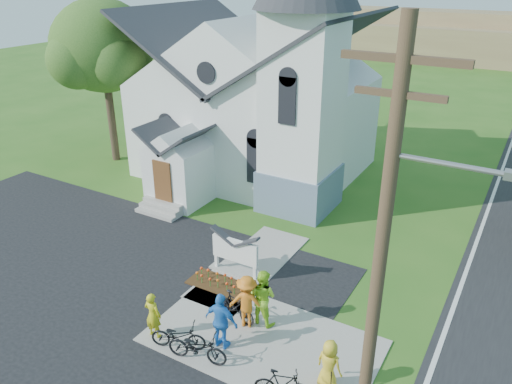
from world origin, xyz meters
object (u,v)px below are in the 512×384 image
Objects in this scene: bike_1 at (235,306)px; utility_pole at (384,255)px; cyclist_2 at (221,321)px; cyclist_3 at (247,301)px; cyclist_4 at (329,365)px; bike_2 at (197,347)px; church_sign at (235,251)px; cyclist_0 at (153,315)px; bike_0 at (178,336)px; cyclist_1 at (262,297)px.

utility_pole is at bearing -104.09° from bike_1.
utility_pole is 6.14× the size of bike_1.
cyclist_2 is 1.04× the size of cyclist_3.
cyclist_4 reaches higher than bike_1.
cyclist_2 reaches higher than bike_2.
bike_1 is at bearing -75.69° from cyclist_2.
cyclist_4 is at bearing -87.24° from bike_2.
church_sign is 1.22× the size of cyclist_3.
cyclist_4 is (3.68, 0.98, 0.29)m from bike_2.
cyclist_0 is at bearing 16.28° from cyclist_2.
bike_0 is at bearing 175.63° from utility_pole.
bike_0 is 0.94× the size of cyclist_3.
bike_0 is 0.90× the size of cyclist_2.
utility_pole is at bearing -35.60° from church_sign.
bike_0 is 1.40m from cyclist_2.
utility_pole is at bearing 172.81° from cyclist_0.
utility_pole reaches higher than cyclist_3.
utility_pole is (6.56, -4.70, 4.38)m from church_sign.
cyclist_0 is at bearing 149.85° from bike_1.
cyclist_2 is (1.77, -3.55, -0.04)m from church_sign.
cyclist_2 is at bearing 166.48° from utility_pole.
cyclist_2 is 1.02× the size of bike_2.
cyclist_2 is at bearing 65.73° from cyclist_3.
cyclist_3 is (0.49, -0.07, 0.41)m from bike_1.
bike_2 is at bearing 60.54° from cyclist_3.
cyclist_1 is at bearing -54.92° from bike_0.
church_sign reaches higher than bike_0.
cyclist_4 reaches higher than bike_2.
cyclist_1 reaches higher than cyclist_0.
church_sign is at bearing -11.96° from bike_0.
bike_2 is 2.18m from cyclist_3.
cyclist_1 is at bearing -149.98° from cyclist_3.
utility_pole is 6.39× the size of cyclist_0.
cyclist_0 is 1.01× the size of cyclist_4.
cyclist_2 is at bearing -165.89° from cyclist_0.
utility_pole reaches higher than bike_2.
bike_0 is (1.01, -0.06, -0.34)m from cyclist_0.
utility_pole is 7.05m from bike_2.
cyclist_4 is (2.91, -1.50, -0.19)m from cyclist_1.
cyclist_3 is at bearing -142.74° from cyclist_0.
church_sign is 1.30× the size of bike_0.
bike_0 is at bearing 59.79° from cyclist_1.
bike_0 is 4.58m from cyclist_4.
cyclist_3 is at bearing 152.75° from utility_pole.
church_sign is 1.20× the size of bike_2.
bike_1 is 0.89× the size of bike_2.
cyclist_3 reaches higher than bike_2.
cyclist_2 reaches higher than bike_1.
cyclist_2 is 1.26m from cyclist_3.
cyclist_3 is at bearing -53.19° from bike_0.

